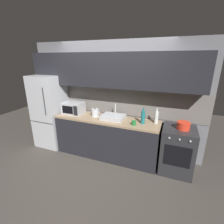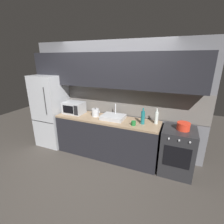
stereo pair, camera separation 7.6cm
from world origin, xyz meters
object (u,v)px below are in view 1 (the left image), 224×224
at_px(kettle, 95,113).
at_px(cooking_pot, 183,126).
at_px(mug_green, 134,123).
at_px(wine_bottle_clear, 156,117).
at_px(refrigerator, 50,111).
at_px(wine_bottle_teal, 143,117).
at_px(microwave, 73,108).
at_px(oven_range, 177,150).

bearing_deg(kettle, cooking_pot, -1.01).
bearing_deg(mug_green, cooking_pot, 9.52).
distance_m(kettle, mug_green, 0.94).
bearing_deg(wine_bottle_clear, refrigerator, -177.51).
relative_size(wine_bottle_teal, cooking_pot, 1.41).
bearing_deg(mug_green, microwave, 173.59).
relative_size(wine_bottle_clear, cooking_pot, 1.36).
relative_size(kettle, cooking_pot, 0.85).
bearing_deg(kettle, wine_bottle_teal, -2.19).
bearing_deg(refrigerator, cooking_pot, 0.00).
distance_m(microwave, kettle, 0.56).
xyz_separation_m(microwave, kettle, (0.56, 0.01, -0.05)).
bearing_deg(refrigerator, oven_range, -0.02).
bearing_deg(oven_range, kettle, 178.92).
bearing_deg(wine_bottle_teal, wine_bottle_clear, 26.28).
height_order(refrigerator, wine_bottle_clear, refrigerator).
xyz_separation_m(refrigerator, oven_range, (3.00, -0.00, -0.43)).
height_order(wine_bottle_teal, mug_green, wine_bottle_teal).
height_order(refrigerator, microwave, refrigerator).
distance_m(microwave, wine_bottle_teal, 1.63).
xyz_separation_m(kettle, wine_bottle_teal, (1.07, -0.04, 0.05)).
relative_size(oven_range, wine_bottle_clear, 2.88).
xyz_separation_m(wine_bottle_teal, mug_green, (-0.14, -0.14, -0.09)).
bearing_deg(microwave, wine_bottle_clear, 2.83).
distance_m(wine_bottle_teal, cooking_pot, 0.74).
bearing_deg(wine_bottle_clear, microwave, -177.17).
bearing_deg(kettle, refrigerator, -178.52).
height_order(wine_bottle_teal, cooking_pot, wine_bottle_teal).
height_order(kettle, wine_bottle_teal, wine_bottle_teal).
distance_m(wine_bottle_clear, mug_green, 0.47).
distance_m(refrigerator, oven_range, 3.03).
xyz_separation_m(oven_range, kettle, (-1.76, 0.03, 0.54)).
bearing_deg(wine_bottle_clear, cooking_pot, -12.52).
distance_m(oven_range, wine_bottle_clear, 0.74).
bearing_deg(microwave, kettle, 1.40).
distance_m(refrigerator, wine_bottle_clear, 2.56).
height_order(refrigerator, mug_green, refrigerator).
bearing_deg(wine_bottle_teal, oven_range, 0.64).
bearing_deg(wine_bottle_teal, kettle, 177.81).
xyz_separation_m(oven_range, microwave, (-2.32, 0.02, 0.58)).
height_order(refrigerator, cooking_pot, refrigerator).
xyz_separation_m(microwave, cooking_pot, (2.37, -0.02, -0.07)).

